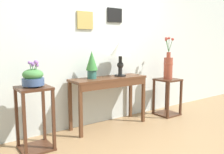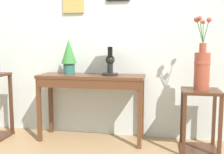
{
  "view_description": "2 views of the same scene",
  "coord_description": "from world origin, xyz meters",
  "px_view_note": "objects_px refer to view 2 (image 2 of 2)",
  "views": [
    {
      "loc": [
        -2.06,
        -1.9,
        1.33
      ],
      "look_at": [
        0.09,
        1.13,
        0.79
      ],
      "focal_mm": 38.26,
      "sensor_mm": 36.0,
      "label": 1
    },
    {
      "loc": [
        0.87,
        -1.88,
        1.15
      ],
      "look_at": [
        0.28,
        1.17,
        0.77
      ],
      "focal_mm": 42.95,
      "sensor_mm": 36.0,
      "label": 2
    }
  ],
  "objects_px": {
    "pedestal_stand_right": "(200,121)",
    "flower_vase_tall_right": "(202,66)",
    "potted_plant_on_console": "(69,55)",
    "console_table": "(91,85)",
    "table_lamp": "(110,39)"
  },
  "relations": [
    {
      "from": "potted_plant_on_console",
      "to": "flower_vase_tall_right",
      "type": "xyz_separation_m",
      "value": [
        1.51,
        -0.16,
        -0.1
      ]
    },
    {
      "from": "console_table",
      "to": "potted_plant_on_console",
      "type": "bearing_deg",
      "value": 168.55
    },
    {
      "from": "potted_plant_on_console",
      "to": "pedestal_stand_right",
      "type": "bearing_deg",
      "value": -5.98
    },
    {
      "from": "potted_plant_on_console",
      "to": "flower_vase_tall_right",
      "type": "bearing_deg",
      "value": -5.98
    },
    {
      "from": "flower_vase_tall_right",
      "to": "console_table",
      "type": "bearing_deg",
      "value": 175.3
    },
    {
      "from": "table_lamp",
      "to": "potted_plant_on_console",
      "type": "xyz_separation_m",
      "value": [
        -0.51,
        0.03,
        -0.19
      ]
    },
    {
      "from": "console_table",
      "to": "table_lamp",
      "type": "distance_m",
      "value": 0.58
    },
    {
      "from": "table_lamp",
      "to": "flower_vase_tall_right",
      "type": "relative_size",
      "value": 0.76
    },
    {
      "from": "console_table",
      "to": "table_lamp",
      "type": "xyz_separation_m",
      "value": [
        0.23,
        0.02,
        0.53
      ]
    },
    {
      "from": "console_table",
      "to": "flower_vase_tall_right",
      "type": "relative_size",
      "value": 1.64
    },
    {
      "from": "pedestal_stand_right",
      "to": "flower_vase_tall_right",
      "type": "height_order",
      "value": "flower_vase_tall_right"
    },
    {
      "from": "console_table",
      "to": "pedestal_stand_right",
      "type": "bearing_deg",
      "value": -4.7
    },
    {
      "from": "flower_vase_tall_right",
      "to": "potted_plant_on_console",
      "type": "bearing_deg",
      "value": 174.02
    },
    {
      "from": "console_table",
      "to": "flower_vase_tall_right",
      "type": "height_order",
      "value": "flower_vase_tall_right"
    },
    {
      "from": "potted_plant_on_console",
      "to": "pedestal_stand_right",
      "type": "xyz_separation_m",
      "value": [
        1.51,
        -0.16,
        -0.68
      ]
    }
  ]
}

